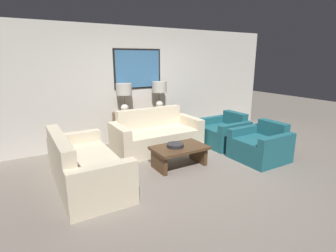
{
  "coord_description": "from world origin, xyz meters",
  "views": [
    {
      "loc": [
        -2.57,
        -3.46,
        1.97
      ],
      "look_at": [
        -0.02,
        0.85,
        0.65
      ],
      "focal_mm": 28.0,
      "sensor_mm": 36.0,
      "label": 1
    }
  ],
  "objects_px": {
    "couch_by_side": "(84,168)",
    "decorative_bowl": "(175,145)",
    "couch_by_back_wall": "(156,136)",
    "table_lamp_left": "(124,92)",
    "table_lamp_right": "(159,90)",
    "console_table": "(143,126)",
    "armchair_near_back_wall": "(224,133)",
    "coffee_table": "(179,152)",
    "armchair_near_camera": "(260,146)"
  },
  "relations": [
    {
      "from": "armchair_near_back_wall",
      "to": "armchair_near_camera",
      "type": "height_order",
      "value": "same"
    },
    {
      "from": "table_lamp_left",
      "to": "console_table",
      "type": "bearing_deg",
      "value": 0.0
    },
    {
      "from": "table_lamp_left",
      "to": "armchair_near_camera",
      "type": "height_order",
      "value": "table_lamp_left"
    },
    {
      "from": "console_table",
      "to": "decorative_bowl",
      "type": "bearing_deg",
      "value": -95.15
    },
    {
      "from": "couch_by_back_wall",
      "to": "couch_by_side",
      "type": "xyz_separation_m",
      "value": [
        -1.77,
        -0.94,
        0.0
      ]
    },
    {
      "from": "table_lamp_right",
      "to": "armchair_near_camera",
      "type": "distance_m",
      "value": 2.64
    },
    {
      "from": "table_lamp_left",
      "to": "table_lamp_right",
      "type": "height_order",
      "value": "same"
    },
    {
      "from": "couch_by_side",
      "to": "coffee_table",
      "type": "distance_m",
      "value": 1.69
    },
    {
      "from": "couch_by_back_wall",
      "to": "armchair_near_back_wall",
      "type": "relative_size",
      "value": 2.07
    },
    {
      "from": "table_lamp_left",
      "to": "armchair_near_camera",
      "type": "distance_m",
      "value": 3.1
    },
    {
      "from": "console_table",
      "to": "coffee_table",
      "type": "distance_m",
      "value": 1.72
    },
    {
      "from": "table_lamp_left",
      "to": "couch_by_side",
      "type": "height_order",
      "value": "table_lamp_left"
    },
    {
      "from": "armchair_near_camera",
      "to": "coffee_table",
      "type": "bearing_deg",
      "value": 161.4
    },
    {
      "from": "couch_by_side",
      "to": "coffee_table",
      "type": "height_order",
      "value": "couch_by_side"
    },
    {
      "from": "armchair_near_back_wall",
      "to": "armchair_near_camera",
      "type": "xyz_separation_m",
      "value": [
        0.0,
        -1.05,
        0.0
      ]
    },
    {
      "from": "table_lamp_right",
      "to": "armchair_near_back_wall",
      "type": "xyz_separation_m",
      "value": [
        1.03,
        -1.19,
        -0.94
      ]
    },
    {
      "from": "console_table",
      "to": "decorative_bowl",
      "type": "height_order",
      "value": "console_table"
    },
    {
      "from": "console_table",
      "to": "coffee_table",
      "type": "height_order",
      "value": "console_table"
    },
    {
      "from": "coffee_table",
      "to": "armchair_near_camera",
      "type": "distance_m",
      "value": 1.65
    },
    {
      "from": "console_table",
      "to": "armchair_near_back_wall",
      "type": "xyz_separation_m",
      "value": [
        1.48,
        -1.19,
        -0.1
      ]
    },
    {
      "from": "armchair_near_back_wall",
      "to": "armchair_near_camera",
      "type": "bearing_deg",
      "value": -90.0
    },
    {
      "from": "couch_by_back_wall",
      "to": "couch_by_side",
      "type": "relative_size",
      "value": 1.0
    },
    {
      "from": "couch_by_back_wall",
      "to": "coffee_table",
      "type": "xyz_separation_m",
      "value": [
        -0.08,
        -1.06,
        -0.02
      ]
    },
    {
      "from": "couch_by_back_wall",
      "to": "decorative_bowl",
      "type": "distance_m",
      "value": 1.05
    },
    {
      "from": "couch_by_back_wall",
      "to": "armchair_near_back_wall",
      "type": "height_order",
      "value": "couch_by_back_wall"
    },
    {
      "from": "table_lamp_left",
      "to": "table_lamp_right",
      "type": "bearing_deg",
      "value": 0.0
    },
    {
      "from": "table_lamp_left",
      "to": "decorative_bowl",
      "type": "relative_size",
      "value": 2.1
    },
    {
      "from": "console_table",
      "to": "decorative_bowl",
      "type": "relative_size",
      "value": 4.35
    },
    {
      "from": "armchair_near_camera",
      "to": "couch_by_side",
      "type": "bearing_deg",
      "value": 168.67
    },
    {
      "from": "console_table",
      "to": "decorative_bowl",
      "type": "distance_m",
      "value": 1.69
    },
    {
      "from": "table_lamp_left",
      "to": "coffee_table",
      "type": "bearing_deg",
      "value": -77.93
    },
    {
      "from": "couch_by_side",
      "to": "decorative_bowl",
      "type": "height_order",
      "value": "couch_by_side"
    },
    {
      "from": "table_lamp_right",
      "to": "couch_by_back_wall",
      "type": "height_order",
      "value": "table_lamp_right"
    },
    {
      "from": "decorative_bowl",
      "to": "armchair_near_back_wall",
      "type": "relative_size",
      "value": 0.34
    },
    {
      "from": "console_table",
      "to": "coffee_table",
      "type": "relative_size",
      "value": 1.38
    },
    {
      "from": "coffee_table",
      "to": "console_table",
      "type": "bearing_deg",
      "value": 87.29
    },
    {
      "from": "console_table",
      "to": "couch_by_side",
      "type": "height_order",
      "value": "couch_by_side"
    },
    {
      "from": "decorative_bowl",
      "to": "couch_by_back_wall",
      "type": "bearing_deg",
      "value": 81.63
    },
    {
      "from": "couch_by_back_wall",
      "to": "coffee_table",
      "type": "distance_m",
      "value": 1.07
    },
    {
      "from": "coffee_table",
      "to": "armchair_near_camera",
      "type": "height_order",
      "value": "armchair_near_camera"
    },
    {
      "from": "armchair_near_back_wall",
      "to": "armchair_near_camera",
      "type": "distance_m",
      "value": 1.05
    },
    {
      "from": "console_table",
      "to": "table_lamp_left",
      "type": "xyz_separation_m",
      "value": [
        -0.45,
        0.0,
        0.84
      ]
    },
    {
      "from": "table_lamp_right",
      "to": "armchair_near_back_wall",
      "type": "height_order",
      "value": "table_lamp_right"
    },
    {
      "from": "couch_by_side",
      "to": "armchair_near_camera",
      "type": "height_order",
      "value": "couch_by_side"
    },
    {
      "from": "couch_by_back_wall",
      "to": "decorative_bowl",
      "type": "bearing_deg",
      "value": -98.37
    },
    {
      "from": "couch_by_side",
      "to": "decorative_bowl",
      "type": "distance_m",
      "value": 1.62
    },
    {
      "from": "couch_by_back_wall",
      "to": "armchair_near_camera",
      "type": "height_order",
      "value": "couch_by_back_wall"
    },
    {
      "from": "decorative_bowl",
      "to": "armchair_near_camera",
      "type": "height_order",
      "value": "armchair_near_camera"
    },
    {
      "from": "coffee_table",
      "to": "armchair_near_camera",
      "type": "relative_size",
      "value": 1.09
    },
    {
      "from": "coffee_table",
      "to": "armchair_near_camera",
      "type": "xyz_separation_m",
      "value": [
        1.56,
        -0.53,
        -0.0
      ]
    }
  ]
}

